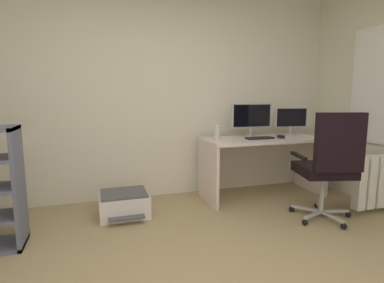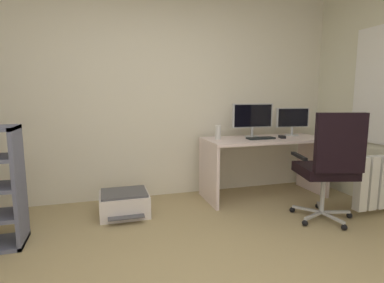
{
  "view_description": "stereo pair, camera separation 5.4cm",
  "coord_description": "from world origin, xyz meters",
  "px_view_note": "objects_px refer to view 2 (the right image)",
  "views": [
    {
      "loc": [
        -0.58,
        -1.52,
        1.27
      ],
      "look_at": [
        0.37,
        1.52,
        0.79
      ],
      "focal_mm": 28.54,
      "sensor_mm": 36.0,
      "label": 1
    },
    {
      "loc": [
        -0.53,
        -1.53,
        1.27
      ],
      "look_at": [
        0.37,
        1.52,
        0.79
      ],
      "focal_mm": 28.54,
      "sensor_mm": 36.0,
      "label": 2
    }
  ],
  "objects_px": {
    "desk": "(264,153)",
    "printer": "(124,203)",
    "monitor_main": "(253,117)",
    "desktop_speaker": "(218,132)",
    "monitor_secondary": "(293,119)",
    "keyboard": "(261,138)",
    "office_chair": "(330,163)",
    "computer_mouse": "(282,137)"
  },
  "relations": [
    {
      "from": "desk",
      "to": "monitor_secondary",
      "type": "bearing_deg",
      "value": 13.42
    },
    {
      "from": "computer_mouse",
      "to": "office_chair",
      "type": "distance_m",
      "value": 0.86
    },
    {
      "from": "keyboard",
      "to": "computer_mouse",
      "type": "bearing_deg",
      "value": -4.46
    },
    {
      "from": "monitor_secondary",
      "to": "desktop_speaker",
      "type": "bearing_deg",
      "value": -177.44
    },
    {
      "from": "desk",
      "to": "desktop_speaker",
      "type": "xyz_separation_m",
      "value": [
        -0.6,
        0.06,
        0.28
      ]
    },
    {
      "from": "monitor_main",
      "to": "desktop_speaker",
      "type": "bearing_deg",
      "value": -174.36
    },
    {
      "from": "monitor_main",
      "to": "desk",
      "type": "bearing_deg",
      "value": -43.96
    },
    {
      "from": "desk",
      "to": "printer",
      "type": "xyz_separation_m",
      "value": [
        -1.74,
        -0.14,
        -0.43
      ]
    },
    {
      "from": "computer_mouse",
      "to": "monitor_secondary",
      "type": "bearing_deg",
      "value": 44.62
    },
    {
      "from": "monitor_secondary",
      "to": "computer_mouse",
      "type": "bearing_deg",
      "value": -144.5
    },
    {
      "from": "desk",
      "to": "monitor_secondary",
      "type": "xyz_separation_m",
      "value": [
        0.47,
        0.11,
        0.41
      ]
    },
    {
      "from": "desk",
      "to": "printer",
      "type": "relative_size",
      "value": 2.94
    },
    {
      "from": "monitor_main",
      "to": "desktop_speaker",
      "type": "height_order",
      "value": "monitor_main"
    },
    {
      "from": "keyboard",
      "to": "desktop_speaker",
      "type": "height_order",
      "value": "desktop_speaker"
    },
    {
      "from": "keyboard",
      "to": "office_chair",
      "type": "relative_size",
      "value": 0.3
    },
    {
      "from": "monitor_secondary",
      "to": "desktop_speaker",
      "type": "xyz_separation_m",
      "value": [
        -1.07,
        -0.05,
        -0.13
      ]
    },
    {
      "from": "monitor_main",
      "to": "monitor_secondary",
      "type": "bearing_deg",
      "value": 0.01
    },
    {
      "from": "keyboard",
      "to": "desktop_speaker",
      "type": "bearing_deg",
      "value": 163.08
    },
    {
      "from": "office_chair",
      "to": "computer_mouse",
      "type": "bearing_deg",
      "value": 89.78
    },
    {
      "from": "keyboard",
      "to": "computer_mouse",
      "type": "distance_m",
      "value": 0.29
    },
    {
      "from": "desk",
      "to": "office_chair",
      "type": "height_order",
      "value": "office_chair"
    },
    {
      "from": "keyboard",
      "to": "desktop_speaker",
      "type": "distance_m",
      "value": 0.53
    },
    {
      "from": "computer_mouse",
      "to": "desktop_speaker",
      "type": "xyz_separation_m",
      "value": [
        -0.79,
        0.15,
        0.07
      ]
    },
    {
      "from": "keyboard",
      "to": "office_chair",
      "type": "xyz_separation_m",
      "value": [
        0.29,
        -0.86,
        -0.14
      ]
    },
    {
      "from": "keyboard",
      "to": "desktop_speaker",
      "type": "relative_size",
      "value": 2.0
    },
    {
      "from": "office_chair",
      "to": "printer",
      "type": "xyz_separation_m",
      "value": [
        -1.94,
        0.79,
        -0.49
      ]
    },
    {
      "from": "desk",
      "to": "monitor_secondary",
      "type": "relative_size",
      "value": 3.36
    },
    {
      "from": "monitor_main",
      "to": "computer_mouse",
      "type": "relative_size",
      "value": 5.38
    },
    {
      "from": "desk",
      "to": "keyboard",
      "type": "bearing_deg",
      "value": -142.91
    },
    {
      "from": "monitor_secondary",
      "to": "keyboard",
      "type": "relative_size",
      "value": 1.32
    },
    {
      "from": "monitor_main",
      "to": "printer",
      "type": "relative_size",
      "value": 1.05
    },
    {
      "from": "computer_mouse",
      "to": "office_chair",
      "type": "height_order",
      "value": "office_chair"
    },
    {
      "from": "monitor_secondary",
      "to": "printer",
      "type": "relative_size",
      "value": 0.88
    },
    {
      "from": "monitor_main",
      "to": "keyboard",
      "type": "xyz_separation_m",
      "value": [
        0.02,
        -0.18,
        -0.25
      ]
    },
    {
      "from": "monitor_secondary",
      "to": "desktop_speaker",
      "type": "height_order",
      "value": "monitor_secondary"
    },
    {
      "from": "desktop_speaker",
      "to": "office_chair",
      "type": "height_order",
      "value": "office_chair"
    },
    {
      "from": "desk",
      "to": "printer",
      "type": "distance_m",
      "value": 1.8
    },
    {
      "from": "computer_mouse",
      "to": "desktop_speaker",
      "type": "relative_size",
      "value": 0.59
    },
    {
      "from": "monitor_secondary",
      "to": "computer_mouse",
      "type": "xyz_separation_m",
      "value": [
        -0.27,
        -0.19,
        -0.2
      ]
    },
    {
      "from": "monitor_main",
      "to": "office_chair",
      "type": "height_order",
      "value": "monitor_main"
    },
    {
      "from": "monitor_main",
      "to": "desktop_speaker",
      "type": "xyz_separation_m",
      "value": [
        -0.48,
        -0.05,
        -0.17
      ]
    },
    {
      "from": "keyboard",
      "to": "monitor_main",
      "type": "bearing_deg",
      "value": 95.29
    }
  ]
}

